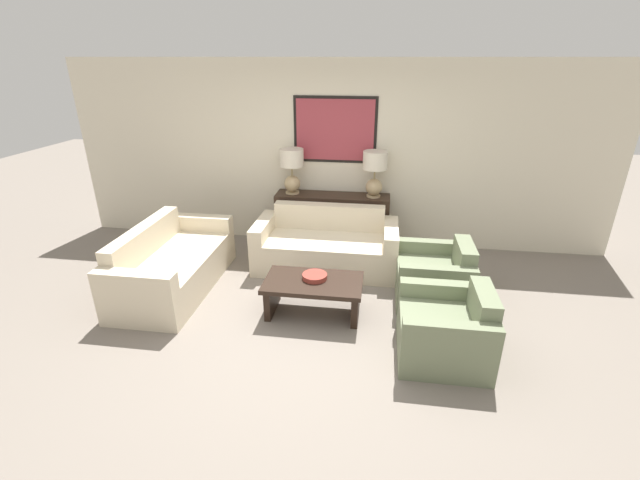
{
  "coord_description": "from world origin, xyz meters",
  "views": [
    {
      "loc": [
        0.67,
        -3.72,
        2.65
      ],
      "look_at": [
        0.0,
        0.89,
        0.65
      ],
      "focal_mm": 24.0,
      "sensor_mm": 36.0,
      "label": 1
    }
  ],
  "objects_px": {
    "armchair_near_camera": "(446,330)",
    "coffee_table": "(313,290)",
    "couch_by_back_wall": "(326,247)",
    "armchair_near_back_wall": "(435,278)",
    "console_table": "(332,221)",
    "decorative_bowl": "(315,276)",
    "table_lamp_left": "(292,167)",
    "table_lamp_right": "(375,169)",
    "couch_by_side": "(172,266)"
  },
  "relations": [
    {
      "from": "table_lamp_right",
      "to": "armchair_near_back_wall",
      "type": "height_order",
      "value": "table_lamp_right"
    },
    {
      "from": "table_lamp_left",
      "to": "console_table",
      "type": "bearing_deg",
      "value": 0.0
    },
    {
      "from": "couch_by_back_wall",
      "to": "console_table",
      "type": "bearing_deg",
      "value": 90.0
    },
    {
      "from": "couch_by_side",
      "to": "armchair_near_camera",
      "type": "distance_m",
      "value": 3.29
    },
    {
      "from": "table_lamp_left",
      "to": "couch_by_side",
      "type": "bearing_deg",
      "value": -128.79
    },
    {
      "from": "armchair_near_camera",
      "to": "decorative_bowl",
      "type": "bearing_deg",
      "value": 156.81
    },
    {
      "from": "couch_by_side",
      "to": "table_lamp_right",
      "type": "bearing_deg",
      "value": 32.27
    },
    {
      "from": "table_lamp_right",
      "to": "armchair_near_camera",
      "type": "xyz_separation_m",
      "value": [
        0.78,
        -2.39,
        -0.94
      ]
    },
    {
      "from": "couch_by_back_wall",
      "to": "decorative_bowl",
      "type": "bearing_deg",
      "value": -88.92
    },
    {
      "from": "coffee_table",
      "to": "console_table",
      "type": "bearing_deg",
      "value": 90.41
    },
    {
      "from": "console_table",
      "to": "couch_by_back_wall",
      "type": "bearing_deg",
      "value": -90.0
    },
    {
      "from": "table_lamp_right",
      "to": "armchair_near_back_wall",
      "type": "distance_m",
      "value": 1.8
    },
    {
      "from": "couch_by_side",
      "to": "couch_by_back_wall",
      "type": "bearing_deg",
      "value": 24.93
    },
    {
      "from": "table_lamp_left",
      "to": "coffee_table",
      "type": "bearing_deg",
      "value": -72.05
    },
    {
      "from": "couch_by_back_wall",
      "to": "couch_by_side",
      "type": "relative_size",
      "value": 1.0
    },
    {
      "from": "table_lamp_left",
      "to": "coffee_table",
      "type": "relative_size",
      "value": 0.61
    },
    {
      "from": "console_table",
      "to": "couch_by_side",
      "type": "distance_m",
      "value": 2.35
    },
    {
      "from": "couch_by_back_wall",
      "to": "armchair_near_camera",
      "type": "bearing_deg",
      "value": -51.39
    },
    {
      "from": "armchair_near_back_wall",
      "to": "couch_by_back_wall",
      "type": "bearing_deg",
      "value": 154.37
    },
    {
      "from": "couch_by_back_wall",
      "to": "armchair_near_back_wall",
      "type": "height_order",
      "value": "couch_by_back_wall"
    },
    {
      "from": "console_table",
      "to": "table_lamp_left",
      "type": "bearing_deg",
      "value": 180.0
    },
    {
      "from": "couch_by_back_wall",
      "to": "decorative_bowl",
      "type": "height_order",
      "value": "couch_by_back_wall"
    },
    {
      "from": "table_lamp_left",
      "to": "decorative_bowl",
      "type": "height_order",
      "value": "table_lamp_left"
    },
    {
      "from": "table_lamp_right",
      "to": "coffee_table",
      "type": "xyz_separation_m",
      "value": [
        -0.58,
        -1.86,
        -0.91
      ]
    },
    {
      "from": "armchair_near_back_wall",
      "to": "armchair_near_camera",
      "type": "xyz_separation_m",
      "value": [
        0.0,
        -1.06,
        0.0
      ]
    },
    {
      "from": "table_lamp_left",
      "to": "armchair_near_camera",
      "type": "relative_size",
      "value": 0.75
    },
    {
      "from": "table_lamp_left",
      "to": "armchair_near_back_wall",
      "type": "xyz_separation_m",
      "value": [
        1.96,
        -1.33,
        -0.94
      ]
    },
    {
      "from": "couch_by_back_wall",
      "to": "armchair_near_back_wall",
      "type": "bearing_deg",
      "value": -25.63
    },
    {
      "from": "decorative_bowl",
      "to": "armchair_near_back_wall",
      "type": "height_order",
      "value": "armchair_near_back_wall"
    },
    {
      "from": "couch_by_side",
      "to": "coffee_table",
      "type": "distance_m",
      "value": 1.85
    },
    {
      "from": "table_lamp_left",
      "to": "table_lamp_right",
      "type": "relative_size",
      "value": 1.0
    },
    {
      "from": "table_lamp_right",
      "to": "decorative_bowl",
      "type": "xyz_separation_m",
      "value": [
        -0.57,
        -1.81,
        -0.77
      ]
    },
    {
      "from": "couch_by_back_wall",
      "to": "coffee_table",
      "type": "distance_m",
      "value": 1.19
    },
    {
      "from": "console_table",
      "to": "armchair_near_back_wall",
      "type": "distance_m",
      "value": 1.91
    },
    {
      "from": "console_table",
      "to": "armchair_near_back_wall",
      "type": "height_order",
      "value": "console_table"
    },
    {
      "from": "table_lamp_right",
      "to": "couch_by_side",
      "type": "xyz_separation_m",
      "value": [
        -2.39,
        -1.51,
        -0.93
      ]
    },
    {
      "from": "couch_by_side",
      "to": "coffee_table",
      "type": "height_order",
      "value": "couch_by_side"
    },
    {
      "from": "decorative_bowl",
      "to": "armchair_near_back_wall",
      "type": "distance_m",
      "value": 1.44
    },
    {
      "from": "console_table",
      "to": "couch_by_back_wall",
      "type": "height_order",
      "value": "console_table"
    },
    {
      "from": "coffee_table",
      "to": "decorative_bowl",
      "type": "height_order",
      "value": "decorative_bowl"
    },
    {
      "from": "armchair_near_camera",
      "to": "coffee_table",
      "type": "bearing_deg",
      "value": 158.7
    },
    {
      "from": "couch_by_back_wall",
      "to": "armchair_near_back_wall",
      "type": "distance_m",
      "value": 1.52
    },
    {
      "from": "table_lamp_right",
      "to": "armchair_near_back_wall",
      "type": "xyz_separation_m",
      "value": [
        0.78,
        -1.33,
        -0.94
      ]
    },
    {
      "from": "console_table",
      "to": "coffee_table",
      "type": "height_order",
      "value": "console_table"
    },
    {
      "from": "table_lamp_right",
      "to": "decorative_bowl",
      "type": "distance_m",
      "value": 2.05
    },
    {
      "from": "couch_by_side",
      "to": "armchair_near_back_wall",
      "type": "height_order",
      "value": "couch_by_side"
    },
    {
      "from": "table_lamp_right",
      "to": "coffee_table",
      "type": "distance_m",
      "value": 2.15
    },
    {
      "from": "console_table",
      "to": "table_lamp_left",
      "type": "distance_m",
      "value": 0.99
    },
    {
      "from": "coffee_table",
      "to": "decorative_bowl",
      "type": "distance_m",
      "value": 0.15
    },
    {
      "from": "console_table",
      "to": "armchair_near_back_wall",
      "type": "relative_size",
      "value": 1.91
    }
  ]
}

